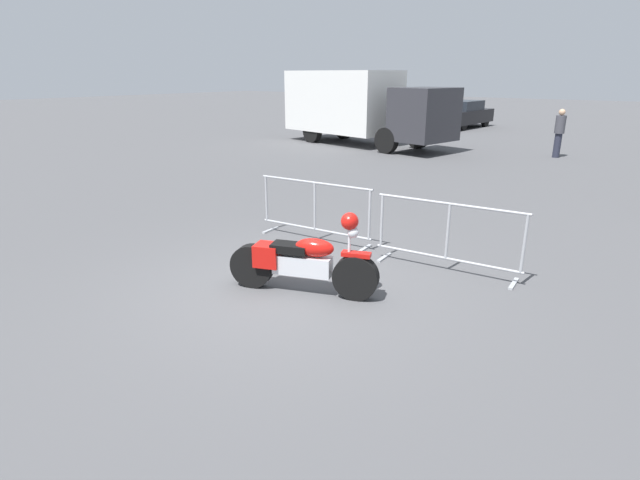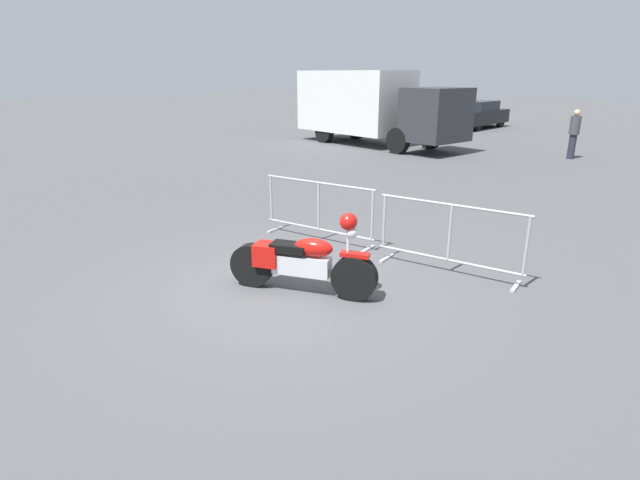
{
  "view_description": "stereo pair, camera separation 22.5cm",
  "coord_description": "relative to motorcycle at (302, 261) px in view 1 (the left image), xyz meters",
  "views": [
    {
      "loc": [
        4.2,
        -4.81,
        2.86
      ],
      "look_at": [
        0.24,
        0.49,
        0.65
      ],
      "focal_mm": 28.0,
      "sensor_mm": 36.0,
      "label": 1
    },
    {
      "loc": [
        4.38,
        -4.67,
        2.86
      ],
      "look_at": [
        0.24,
        0.49,
        0.65
      ],
      "focal_mm": 28.0,
      "sensor_mm": 36.0,
      "label": 2
    }
  ],
  "objects": [
    {
      "name": "parked_car_black",
      "position": [
        -6.64,
        22.44,
        0.29
      ],
      "size": [
        2.08,
        4.43,
        1.46
      ],
      "rotation": [
        0.0,
        0.0,
        1.49
      ],
      "color": "black",
      "rests_on": "ground"
    },
    {
      "name": "box_truck",
      "position": [
        -7.58,
        13.17,
        1.18
      ],
      "size": [
        7.99,
        3.7,
        2.98
      ],
      "rotation": [
        0.0,
        0.0,
        -0.2
      ],
      "color": "silver",
      "rests_on": "ground"
    },
    {
      "name": "crowd_barrier_near",
      "position": [
        -1.25,
        1.92,
        0.1
      ],
      "size": [
        2.26,
        0.61,
        1.07
      ],
      "rotation": [
        0.0,
        0.0,
        0.08
      ],
      "color": "#9EA0A5",
      "rests_on": "ground"
    },
    {
      "name": "ground_plane",
      "position": [
        -0.24,
        -0.09,
        -0.45
      ],
      "size": [
        120.0,
        120.0,
        0.0
      ],
      "primitive_type": "plane",
      "color": "#4C4C4F"
    },
    {
      "name": "motorcycle",
      "position": [
        0.0,
        0.0,
        0.0
      ],
      "size": [
        2.02,
        0.89,
        1.19
      ],
      "rotation": [
        0.0,
        0.0,
        0.36
      ],
      "color": "black",
      "rests_on": "ground"
    },
    {
      "name": "parked_car_white",
      "position": [
        -12.53,
        22.41,
        0.24
      ],
      "size": [
        1.95,
        4.16,
        1.37
      ],
      "rotation": [
        0.0,
        0.0,
        1.49
      ],
      "color": "white",
      "rests_on": "ground"
    },
    {
      "name": "parked_car_blue",
      "position": [
        -9.59,
        22.56,
        0.24
      ],
      "size": [
        1.95,
        4.14,
        1.37
      ],
      "rotation": [
        0.0,
        0.0,
        1.49
      ],
      "color": "#284799",
      "rests_on": "ground"
    },
    {
      "name": "pedestrian",
      "position": [
        0.03,
        14.52,
        0.47
      ],
      "size": [
        0.41,
        0.41,
        1.69
      ],
      "rotation": [
        0.0,
        0.0,
        4.49
      ],
      "color": "#262838",
      "rests_on": "ground"
    },
    {
      "name": "crowd_barrier_far",
      "position": [
        1.25,
        1.92,
        0.1
      ],
      "size": [
        2.26,
        0.61,
        1.07
      ],
      "rotation": [
        0.0,
        0.0,
        0.08
      ],
      "color": "#9EA0A5",
      "rests_on": "ground"
    }
  ]
}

